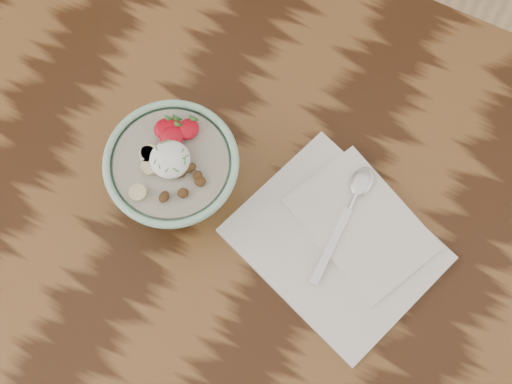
# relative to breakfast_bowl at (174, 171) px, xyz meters

# --- Properties ---
(table) EXTENTS (1.60, 0.90, 0.75)m
(table) POSITION_rel_breakfast_bowl_xyz_m (0.19, -0.02, -0.15)
(table) COLOR #321A0C
(table) RESTS_ON ground
(breakfast_bowl) EXTENTS (0.17, 0.17, 0.12)m
(breakfast_bowl) POSITION_rel_breakfast_bowl_xyz_m (0.00, 0.00, 0.00)
(breakfast_bowl) COLOR #93C6A7
(breakfast_bowl) RESTS_ON table
(napkin) EXTENTS (0.31, 0.28, 0.02)m
(napkin) POSITION_rel_breakfast_bowl_xyz_m (0.24, 0.03, -0.05)
(napkin) COLOR white
(napkin) RESTS_ON table
(spoon) EXTENTS (0.03, 0.18, 0.01)m
(spoon) POSITION_rel_breakfast_bowl_xyz_m (0.23, 0.09, -0.04)
(spoon) COLOR silver
(spoon) RESTS_ON napkin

